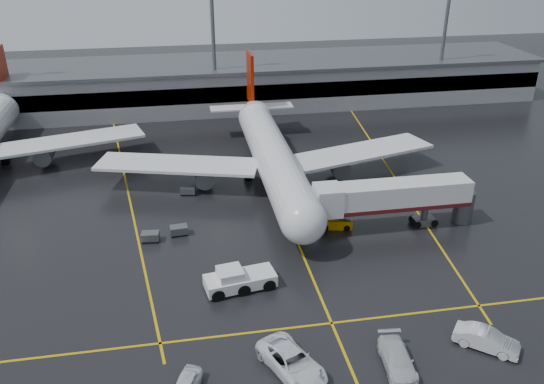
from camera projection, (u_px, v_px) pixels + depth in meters
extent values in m
plane|color=black|center=(285.00, 212.00, 70.34)|extent=(220.00, 220.00, 0.00)
cube|color=gold|center=(285.00, 212.00, 70.34)|extent=(0.25, 90.00, 0.02)
cube|color=gold|center=(332.00, 323.00, 50.86)|extent=(60.00, 0.25, 0.02)
cube|color=gold|center=(128.00, 191.00, 76.04)|extent=(9.99, 69.35, 0.02)
cube|color=gold|center=(391.00, 171.00, 82.03)|extent=(7.57, 69.64, 0.02)
cube|color=gray|center=(238.00, 84.00, 111.09)|extent=(120.00, 18.00, 8.00)
cube|color=black|center=(244.00, 94.00, 103.08)|extent=(120.00, 0.40, 3.00)
cube|color=#595B60|center=(238.00, 63.00, 109.21)|extent=(122.00, 19.00, 0.60)
cylinder|color=#595B60|center=(214.00, 48.00, 101.27)|extent=(0.70, 0.70, 25.00)
cylinder|color=#595B60|center=(444.00, 40.00, 108.37)|extent=(0.70, 0.70, 25.00)
cylinder|color=silver|center=(274.00, 158.00, 75.59)|extent=(5.20, 36.00, 5.20)
sphere|color=silver|center=(303.00, 221.00, 59.65)|extent=(5.20, 5.20, 5.20)
cone|color=silver|center=(252.00, 108.00, 93.92)|extent=(4.94, 8.00, 4.94)
cube|color=#8B1500|center=(250.00, 78.00, 92.66)|extent=(0.50, 5.50, 8.50)
cube|color=silver|center=(252.00, 107.00, 93.83)|extent=(14.00, 3.00, 0.25)
cube|color=silver|center=(177.00, 164.00, 75.66)|extent=(22.80, 11.83, 0.40)
cube|color=silver|center=(360.00, 152.00, 79.76)|extent=(22.80, 11.83, 0.40)
cylinder|color=#595B60|center=(204.00, 175.00, 75.94)|extent=(2.60, 4.50, 2.60)
cylinder|color=#595B60|center=(338.00, 165.00, 78.94)|extent=(2.60, 4.50, 2.60)
cylinder|color=#595B60|center=(297.00, 233.00, 63.71)|extent=(0.56, 0.56, 2.00)
cylinder|color=#595B60|center=(248.00, 172.00, 79.14)|extent=(0.56, 0.56, 2.00)
cylinder|color=#595B60|center=(292.00, 169.00, 80.15)|extent=(0.56, 0.56, 2.00)
cylinder|color=black|center=(297.00, 237.00, 63.95)|extent=(0.40, 1.10, 1.10)
cylinder|color=black|center=(248.00, 175.00, 79.34)|extent=(1.00, 1.40, 1.40)
cylinder|color=black|center=(292.00, 172.00, 80.35)|extent=(1.00, 1.40, 1.40)
cone|color=silver|center=(7.00, 101.00, 97.92)|extent=(4.94, 8.00, 4.94)
cube|color=#8B1500|center=(2.00, 72.00, 96.66)|extent=(0.50, 5.50, 8.50)
cube|color=silver|center=(7.00, 100.00, 97.83)|extent=(14.00, 3.00, 0.25)
cube|color=silver|center=(69.00, 141.00, 83.76)|extent=(22.80, 11.83, 0.40)
cylinder|color=#595B60|center=(45.00, 154.00, 82.93)|extent=(2.60, 4.50, 2.60)
cylinder|color=#595B60|center=(5.00, 158.00, 84.15)|extent=(0.56, 0.56, 2.00)
cylinder|color=black|center=(6.00, 160.00, 84.34)|extent=(1.00, 1.40, 1.40)
cube|color=silver|center=(395.00, 194.00, 65.00)|extent=(18.00, 3.20, 3.00)
cube|color=#491114|center=(394.00, 204.00, 65.57)|extent=(18.00, 3.30, 0.50)
cube|color=silver|center=(328.00, 200.00, 63.71)|extent=(3.00, 3.40, 3.30)
cylinder|color=#595B60|center=(424.00, 213.00, 66.90)|extent=(0.80, 0.80, 3.00)
cube|color=#595B60|center=(423.00, 221.00, 67.36)|extent=(2.60, 1.60, 0.90)
cylinder|color=#595B60|center=(463.00, 206.00, 67.47)|extent=(2.40, 2.40, 4.00)
cylinder|color=black|center=(415.00, 222.00, 67.19)|extent=(0.90, 1.80, 0.90)
cylinder|color=black|center=(432.00, 220.00, 67.53)|extent=(0.90, 1.80, 0.90)
cube|color=silver|center=(240.00, 280.00, 55.39)|extent=(7.40, 3.88, 1.21)
cube|color=silver|center=(230.00, 274.00, 54.65)|extent=(2.76, 2.76, 1.01)
cube|color=black|center=(230.00, 274.00, 54.65)|extent=(2.49, 2.49, 0.91)
cylinder|color=black|center=(215.00, 288.00, 54.78)|extent=(1.76, 3.19, 1.31)
cylinder|color=black|center=(240.00, 283.00, 55.54)|extent=(1.76, 3.19, 1.31)
cylinder|color=black|center=(265.00, 278.00, 56.31)|extent=(1.76, 3.19, 1.31)
cube|color=#C48000|center=(336.00, 223.00, 66.66)|extent=(4.10, 2.42, 1.17)
cube|color=#595B60|center=(336.00, 215.00, 66.18)|extent=(3.82, 1.77, 1.34)
cylinder|color=black|center=(325.00, 225.00, 66.84)|extent=(1.14, 1.93, 0.75)
cylinder|color=black|center=(346.00, 225.00, 66.72)|extent=(1.14, 1.93, 0.75)
imported|color=white|center=(292.00, 362.00, 45.03)|extent=(5.70, 7.61, 1.92)
imported|color=silver|center=(397.00, 359.00, 45.52)|extent=(2.90, 5.93, 1.66)
imported|color=silver|center=(487.00, 340.00, 47.54)|extent=(5.42, 4.93, 1.80)
cube|color=#595B60|center=(179.00, 230.00, 65.05)|extent=(2.10, 1.46, 0.90)
cylinder|color=black|center=(173.00, 236.00, 64.64)|extent=(0.40, 0.20, 0.40)
cylinder|color=black|center=(187.00, 234.00, 65.01)|extent=(0.40, 0.20, 0.40)
cylinder|color=black|center=(172.00, 232.00, 65.51)|extent=(0.40, 0.20, 0.40)
cylinder|color=black|center=(185.00, 230.00, 65.88)|extent=(0.40, 0.20, 0.40)
cube|color=#595B60|center=(150.00, 236.00, 63.73)|extent=(2.12, 1.49, 0.90)
cylinder|color=black|center=(143.00, 242.00, 63.44)|extent=(0.40, 0.20, 0.40)
cylinder|color=black|center=(157.00, 242.00, 63.55)|extent=(0.40, 0.20, 0.40)
cylinder|color=black|center=(144.00, 238.00, 64.33)|extent=(0.40, 0.20, 0.40)
cylinder|color=black|center=(158.00, 237.00, 64.44)|extent=(0.40, 0.20, 0.40)
cube|color=#595B60|center=(188.00, 190.00, 74.77)|extent=(2.23, 1.68, 0.90)
cylinder|color=black|center=(182.00, 194.00, 74.55)|extent=(0.40, 0.20, 0.40)
cylinder|color=black|center=(194.00, 195.00, 74.51)|extent=(0.40, 0.20, 0.40)
cylinder|color=black|center=(183.00, 191.00, 75.45)|extent=(0.40, 0.20, 0.40)
cylinder|color=black|center=(195.00, 191.00, 75.41)|extent=(0.40, 0.20, 0.40)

